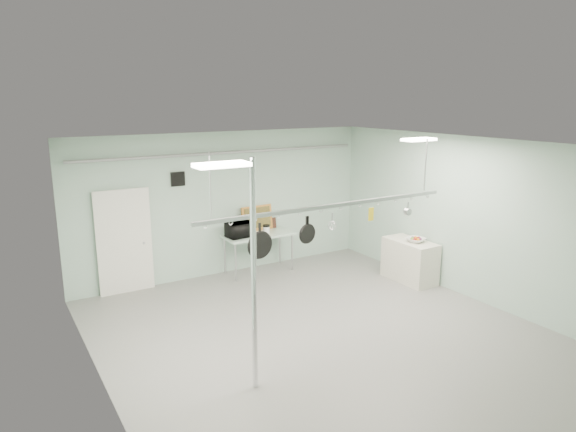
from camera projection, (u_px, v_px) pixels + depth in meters
floor at (329, 340)px, 8.51m from camera, size 8.00×8.00×0.00m
ceiling at (333, 147)px, 7.78m from camera, size 7.00×8.00×0.02m
back_wall at (226, 204)px, 11.47m from camera, size 7.00×0.02×3.20m
right_wall at (478, 221)px, 9.91m from camera, size 0.02×8.00×3.20m
door at (124, 243)px, 10.39m from camera, size 1.10×0.10×2.20m
wall_vent at (178, 179)px, 10.74m from camera, size 0.30×0.04×0.30m
conduit_pipe at (227, 153)px, 11.13m from camera, size 6.60×0.07×0.07m
chrome_pole at (254, 278)px, 6.79m from camera, size 0.08×0.08×3.20m
prep_table at (259, 237)px, 11.62m from camera, size 1.60×0.70×0.91m
side_cabinet at (410, 261)px, 11.16m from camera, size 0.60×1.20×0.90m
pot_rack at (331, 204)px, 8.35m from camera, size 4.80×0.06×1.00m
light_panel_left at (222, 165)px, 6.01m from camera, size 0.65×0.30×0.05m
light_panel_right at (419, 140)px, 9.50m from camera, size 0.65×0.30×0.05m
microwave at (240, 230)px, 11.32m from camera, size 0.62×0.45×0.32m
coffee_canister at (266, 231)px, 11.52m from camera, size 0.19×0.19×0.19m
painting_large at (257, 218)px, 11.85m from camera, size 0.78×0.16×0.58m
painting_small at (270, 223)px, 12.06m from camera, size 0.30×0.10×0.25m
fruit_bowl at (416, 240)px, 10.96m from camera, size 0.44×0.44×0.09m
skillet_left at (260, 241)px, 7.78m from camera, size 0.44×0.09×0.57m
skillet_mid at (307, 229)px, 8.20m from camera, size 0.33×0.12×0.44m
skillet_right at (308, 230)px, 8.21m from camera, size 0.33×0.12×0.45m
whisk at (332, 222)px, 8.44m from camera, size 0.18×0.18×0.31m
grater at (371, 214)px, 8.85m from camera, size 0.10×0.05×0.25m
saucepan at (408, 208)px, 9.28m from camera, size 0.13×0.09×0.24m
fruit_cluster at (416, 238)px, 10.95m from camera, size 0.24×0.24×0.09m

